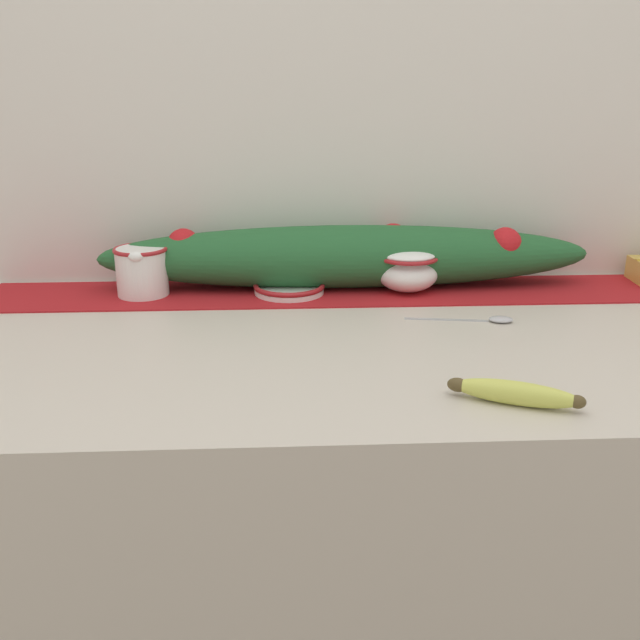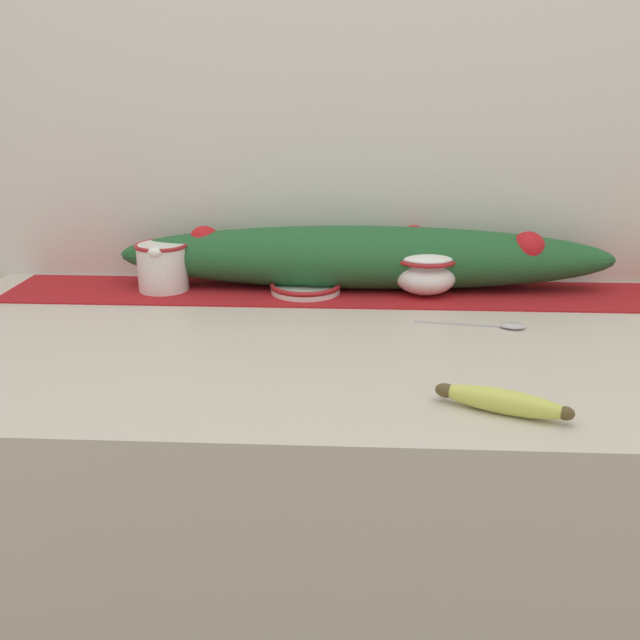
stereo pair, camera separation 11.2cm
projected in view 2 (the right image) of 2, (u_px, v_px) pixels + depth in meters
name	position (u px, v px, depth m)	size (l,w,h in m)	color
countertop	(360.00, 567.00, 1.34)	(1.57, 0.75, 0.91)	beige
back_wall	(366.00, 142.00, 1.47)	(2.37, 0.04, 2.40)	silver
table_runner	(364.00, 293.00, 1.44)	(1.45, 0.20, 0.00)	#A8191E
cream_pitcher	(163.00, 265.00, 1.44)	(0.11, 0.12, 0.10)	white
sugar_bowl	(425.00, 270.00, 1.41)	(0.12, 0.12, 0.11)	white
small_dish	(306.00, 287.00, 1.43)	(0.14, 0.14, 0.02)	white
banana	(502.00, 401.00, 0.92)	(0.17, 0.10, 0.03)	#CCD156
spoon	(506.00, 326.00, 1.24)	(0.19, 0.05, 0.01)	#B7B7BC
poinsettia_garland	(365.00, 257.00, 1.45)	(1.01, 0.14, 0.13)	#235B2D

